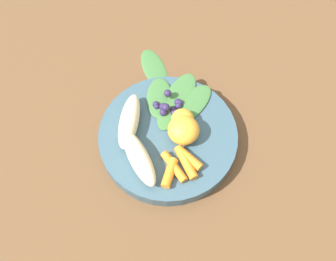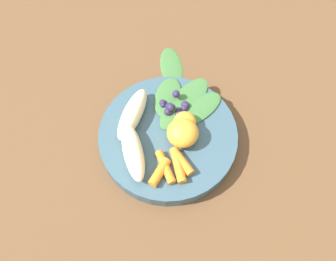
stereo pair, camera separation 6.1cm
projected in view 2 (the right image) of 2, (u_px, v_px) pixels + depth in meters
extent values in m
plane|color=brown|center=(168.00, 141.00, 0.64)|extent=(2.40, 2.40, 0.00)
cylinder|color=#385666|center=(168.00, 137.00, 0.63)|extent=(0.25, 0.25, 0.03)
ellipsoid|color=beige|center=(133.00, 152.00, 0.58)|extent=(0.11, 0.04, 0.03)
ellipsoid|color=beige|center=(132.00, 114.00, 0.62)|extent=(0.11, 0.08, 0.03)
ellipsoid|color=#F4A833|center=(185.00, 122.00, 0.61)|extent=(0.04, 0.04, 0.03)
ellipsoid|color=#F4A833|center=(183.00, 133.00, 0.59)|extent=(0.06, 0.06, 0.04)
cylinder|color=orange|center=(160.00, 172.00, 0.57)|extent=(0.05, 0.04, 0.02)
cylinder|color=orange|center=(165.00, 167.00, 0.58)|extent=(0.06, 0.03, 0.01)
cylinder|color=orange|center=(178.00, 165.00, 0.58)|extent=(0.06, 0.02, 0.02)
cylinder|color=orange|center=(182.00, 162.00, 0.58)|extent=(0.05, 0.04, 0.02)
sphere|color=#2D234C|center=(178.00, 111.00, 0.63)|extent=(0.01, 0.01, 0.01)
sphere|color=#2D234C|center=(186.00, 106.00, 0.64)|extent=(0.01, 0.01, 0.01)
sphere|color=#2D234C|center=(184.00, 108.00, 0.63)|extent=(0.01, 0.01, 0.01)
sphere|color=#2D234C|center=(165.00, 105.00, 0.64)|extent=(0.01, 0.01, 0.01)
sphere|color=#2D234C|center=(168.00, 112.00, 0.63)|extent=(0.01, 0.01, 0.01)
sphere|color=#2D234C|center=(178.00, 114.00, 0.63)|extent=(0.01, 0.01, 0.01)
sphere|color=#2D234C|center=(160.00, 103.00, 0.64)|extent=(0.01, 0.01, 0.01)
sphere|color=#2D234C|center=(169.00, 107.00, 0.63)|extent=(0.01, 0.01, 0.01)
sphere|color=#2D234C|center=(170.00, 113.00, 0.63)|extent=(0.01, 0.01, 0.01)
sphere|color=#2D234C|center=(176.00, 94.00, 0.63)|extent=(0.01, 0.01, 0.01)
sphere|color=#2D234C|center=(185.00, 104.00, 0.64)|extent=(0.01, 0.01, 0.01)
sphere|color=#2D234C|center=(180.00, 115.00, 0.63)|extent=(0.01, 0.01, 0.01)
sphere|color=#2D234C|center=(171.00, 107.00, 0.62)|extent=(0.01, 0.01, 0.01)
ellipsoid|color=#3D7038|center=(198.00, 109.00, 0.64)|extent=(0.09, 0.12, 0.01)
ellipsoid|color=#3D7038|center=(184.00, 103.00, 0.64)|extent=(0.13, 0.13, 0.01)
ellipsoid|color=#3D7038|center=(168.00, 97.00, 0.65)|extent=(0.10, 0.08, 0.01)
ellipsoid|color=#3D7038|center=(171.00, 66.00, 0.72)|extent=(0.11, 0.05, 0.01)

